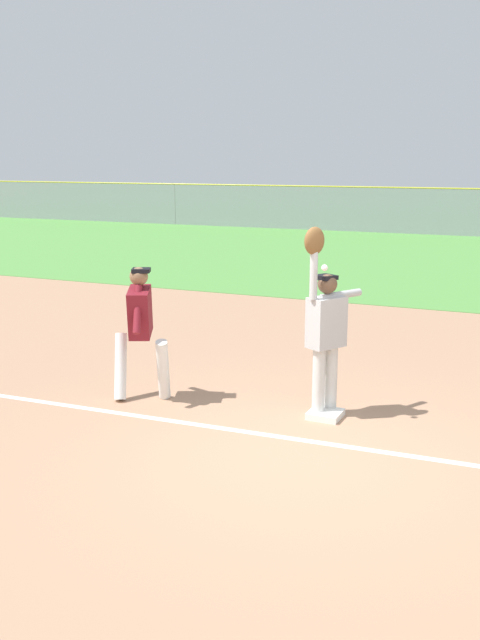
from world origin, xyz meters
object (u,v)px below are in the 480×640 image
Objects in this scene: baseball at (325,268)px; parked_car_green at (409,210)px; runner at (140,324)px; first_base at (325,414)px; fielder at (325,325)px; parked_car_blue at (279,207)px.

parked_car_green is at bearing 97.85° from baseball.
baseball is at bearing -20.93° from runner.
fielder is (-0.05, 0.07, 1.08)m from first_base.
parked_car_green is (-3.58, 25.74, 0.63)m from first_base.
first_base is 0.17× the size of fielder.
parked_car_green is (6.31, 0.24, 0.00)m from parked_car_blue.
fielder reaches higher than first_base.
first_base is at bearing -72.25° from parked_car_blue.
fielder is 0.51× the size of parked_car_blue.
first_base is 5.14× the size of baseball.
parked_car_blue is at bearing 111.19° from first_base.
parked_car_blue reaches higher than first_base.
fielder is 25.92m from parked_car_green.
fielder is 0.76m from baseball.
fielder is 30.81× the size of baseball.
runner is at bearing -177.08° from baseball.
fielder is at bearing -14.64° from runner.
fielder is 27.28m from parked_car_blue.
fielder is 1.33× the size of runner.
fielder reaches higher than parked_car_green.
parked_car_blue is (-9.89, 25.69, -1.16)m from baseball.
first_base is 1.80m from baseball.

